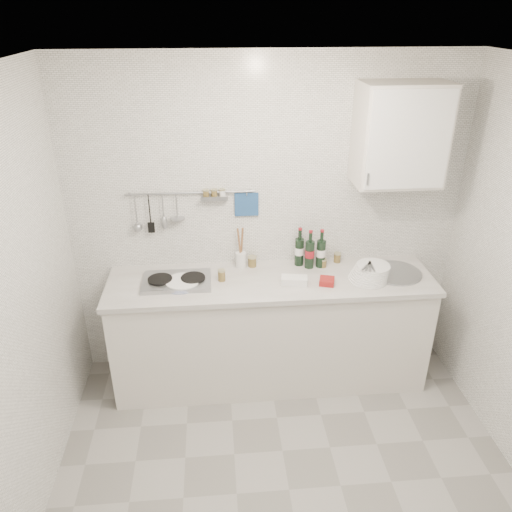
{
  "coord_description": "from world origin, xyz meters",
  "views": [
    {
      "loc": [
        -0.4,
        -2.13,
        2.75
      ],
      "look_at": [
        -0.13,
        0.9,
        1.22
      ],
      "focal_mm": 35.0,
      "sensor_mm": 36.0,
      "label": 1
    }
  ],
  "objects_px": {
    "plate_stack_hob": "(182,283)",
    "wine_bottles": "(310,248)",
    "utensil_crock": "(241,258)",
    "wall_cabinet": "(400,135)",
    "plate_stack_sink": "(370,273)"
  },
  "relations": [
    {
      "from": "plate_stack_sink",
      "to": "wine_bottles",
      "type": "xyz_separation_m",
      "value": [
        -0.41,
        0.25,
        0.1
      ]
    },
    {
      "from": "wall_cabinet",
      "to": "utensil_crock",
      "type": "relative_size",
      "value": 2.08
    },
    {
      "from": "plate_stack_sink",
      "to": "wine_bottles",
      "type": "distance_m",
      "value": 0.49
    },
    {
      "from": "wine_bottles",
      "to": "utensil_crock",
      "type": "bearing_deg",
      "value": 176.05
    },
    {
      "from": "wall_cabinet",
      "to": "plate_stack_hob",
      "type": "distance_m",
      "value": 1.87
    },
    {
      "from": "plate_stack_hob",
      "to": "wine_bottles",
      "type": "xyz_separation_m",
      "value": [
        0.98,
        0.22,
        0.14
      ]
    },
    {
      "from": "wall_cabinet",
      "to": "utensil_crock",
      "type": "bearing_deg",
      "value": 175.07
    },
    {
      "from": "plate_stack_sink",
      "to": "utensil_crock",
      "type": "relative_size",
      "value": 0.93
    },
    {
      "from": "utensil_crock",
      "to": "wall_cabinet",
      "type": "bearing_deg",
      "value": -4.93
    },
    {
      "from": "plate_stack_hob",
      "to": "plate_stack_sink",
      "type": "bearing_deg",
      "value": -1.14
    },
    {
      "from": "plate_stack_sink",
      "to": "utensil_crock",
      "type": "height_order",
      "value": "utensil_crock"
    },
    {
      "from": "plate_stack_hob",
      "to": "plate_stack_sink",
      "type": "height_order",
      "value": "plate_stack_sink"
    },
    {
      "from": "plate_stack_hob",
      "to": "utensil_crock",
      "type": "distance_m",
      "value": 0.52
    },
    {
      "from": "wall_cabinet",
      "to": "plate_stack_sink",
      "type": "bearing_deg",
      "value": -131.64
    },
    {
      "from": "wall_cabinet",
      "to": "utensil_crock",
      "type": "distance_m",
      "value": 1.47
    }
  ]
}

